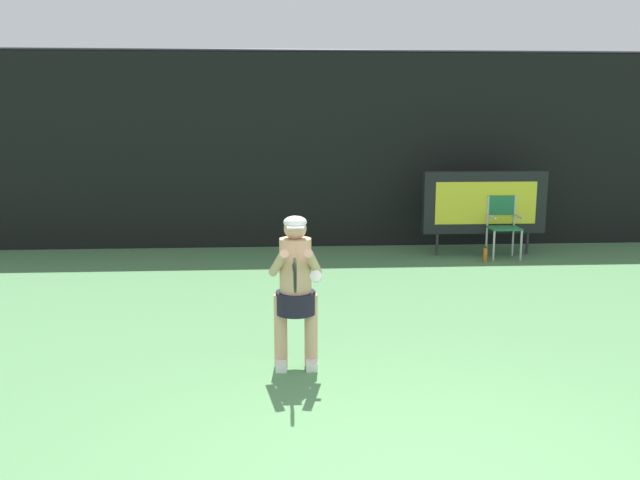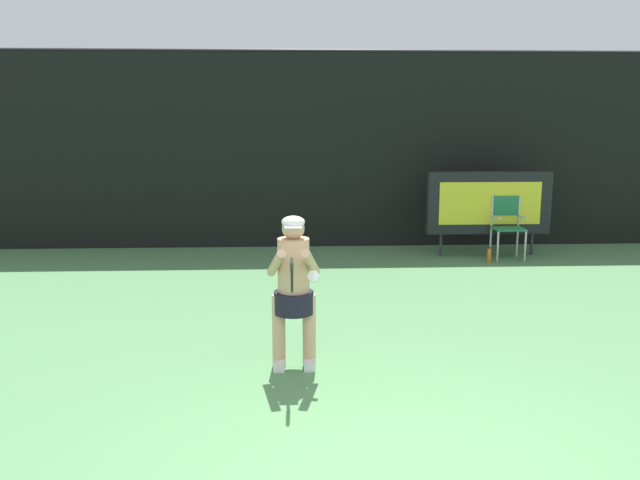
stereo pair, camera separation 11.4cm
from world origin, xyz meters
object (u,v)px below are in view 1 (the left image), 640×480
tennis_racket (295,275)px  umpire_chair (503,223)px  tennis_player (296,285)px  scoreboard (484,202)px  water_bottle (485,255)px

tennis_racket → umpire_chair: bearing=35.7°
tennis_player → umpire_chair: bearing=52.6°
tennis_player → tennis_racket: tennis_player is taller
scoreboard → tennis_racket: bearing=-121.6°
water_bottle → tennis_racket: 6.20m
scoreboard → umpire_chair: bearing=-42.7°
umpire_chair → tennis_racket: bearing=-124.8°
water_bottle → tennis_player: bearing=-126.2°
scoreboard → tennis_player: (-3.48, -5.16, -0.11)m
scoreboard → umpire_chair: (0.28, -0.25, -0.33)m
tennis_player → tennis_racket: (-0.02, -0.54, 0.24)m
umpire_chair → scoreboard: bearing=137.3°
scoreboard → water_bottle: scoreboard is taller
tennis_racket → tennis_player: bearing=68.5°
scoreboard → umpire_chair: size_ratio=2.04×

